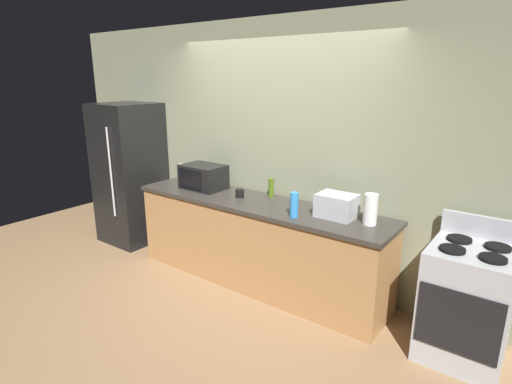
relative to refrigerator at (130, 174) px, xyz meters
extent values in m
plane|color=#93704C|center=(2.05, -0.40, -0.90)|extent=(8.00, 8.00, 0.00)
cube|color=gray|center=(2.05, 0.41, 0.45)|extent=(6.40, 0.10, 2.70)
cube|color=#B27F4C|center=(2.05, 0.00, -0.47)|extent=(2.80, 0.60, 0.86)
cube|color=#38332D|center=(2.05, 0.00, -0.02)|extent=(2.84, 0.64, 0.04)
cube|color=black|center=(0.00, 0.00, 0.00)|extent=(0.72, 0.70, 1.80)
cylinder|color=silver|center=(0.14, -0.37, 0.10)|extent=(0.02, 0.02, 1.10)
cube|color=#B7BABF|center=(4.05, 0.00, -0.45)|extent=(0.60, 0.60, 0.90)
cube|color=black|center=(4.05, -0.30, -0.45)|extent=(0.55, 0.02, 0.48)
cube|color=#B7BABF|center=(4.05, 0.28, 0.09)|extent=(0.60, 0.04, 0.18)
cylinder|color=black|center=(3.92, -0.12, 0.01)|extent=(0.18, 0.18, 0.02)
cylinder|color=black|center=(4.18, -0.12, 0.01)|extent=(0.18, 0.18, 0.02)
cylinder|color=black|center=(3.92, 0.12, 0.01)|extent=(0.18, 0.18, 0.02)
cylinder|color=black|center=(4.18, 0.12, 0.01)|extent=(0.18, 0.18, 0.02)
cube|color=black|center=(1.28, 0.05, 0.13)|extent=(0.48, 0.34, 0.27)
cube|color=black|center=(1.24, -0.12, 0.13)|extent=(0.34, 0.01, 0.21)
cube|color=#B7BABF|center=(2.91, 0.06, 0.10)|extent=(0.34, 0.26, 0.21)
cylinder|color=white|center=(3.22, 0.05, 0.13)|extent=(0.12, 0.12, 0.27)
cylinder|color=beige|center=(0.79, 0.19, 0.10)|extent=(0.08, 0.08, 0.20)
cylinder|color=#4C6B19|center=(2.08, 0.23, 0.10)|extent=(0.06, 0.06, 0.20)
cylinder|color=#338CE5|center=(2.61, -0.17, 0.12)|extent=(0.08, 0.08, 0.23)
cylinder|color=black|center=(1.83, 0.02, 0.04)|extent=(0.09, 0.09, 0.09)
camera|label=1|loc=(4.41, -3.16, 1.22)|focal=28.61mm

